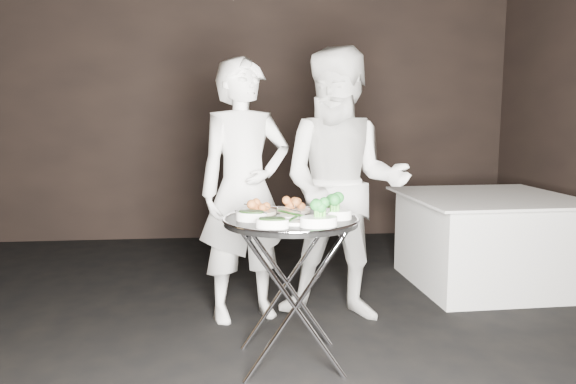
{
  "coord_description": "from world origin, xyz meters",
  "views": [
    {
      "loc": [
        -0.14,
        -2.78,
        1.39
      ],
      "look_at": [
        0.18,
        0.35,
        0.95
      ],
      "focal_mm": 35.0,
      "sensor_mm": 36.0,
      "label": 1
    }
  ],
  "objects": [
    {
      "name": "wall_back",
      "position": [
        0.0,
        3.52,
        1.5
      ],
      "size": [
        6.0,
        0.05,
        3.0
      ],
      "primitive_type": "cube",
      "color": "black",
      "rests_on": "floor"
    },
    {
      "name": "tray_stand",
      "position": [
        0.18,
        0.2,
        0.45
      ],
      "size": [
        0.55,
        0.47,
        0.81
      ],
      "rotation": [
        0.0,
        0.0,
        -0.08
      ],
      "color": "silver",
      "rests_on": "floor"
    },
    {
      "name": "serving_tray",
      "position": [
        0.18,
        0.2,
        0.82
      ],
      "size": [
        0.75,
        0.75,
        0.04
      ],
      "color": "black",
      "rests_on": "tray_stand"
    },
    {
      "name": "potato_plate_a",
      "position": [
        0.01,
        0.37,
        0.86
      ],
      "size": [
        0.21,
        0.21,
        0.08
      ],
      "rotation": [
        0.0,
        0.0,
        -0.24
      ],
      "color": "beige",
      "rests_on": "serving_tray"
    },
    {
      "name": "potato_plate_b",
      "position": [
        0.22,
        0.41,
        0.86
      ],
      "size": [
        0.2,
        0.2,
        0.07
      ],
      "rotation": [
        0.0,
        0.0,
        -0.22
      ],
      "color": "beige",
      "rests_on": "serving_tray"
    },
    {
      "name": "greens_bowl",
      "position": [
        0.43,
        0.32,
        0.86
      ],
      "size": [
        0.12,
        0.12,
        0.07
      ],
      "rotation": [
        0.0,
        0.0,
        0.33
      ],
      "color": "white",
      "rests_on": "serving_tray"
    },
    {
      "name": "asparagus_plate_a",
      "position": [
        0.18,
        0.22,
        0.84
      ],
      "size": [
        0.21,
        0.19,
        0.04
      ],
      "rotation": [
        0.0,
        0.0,
        0.55
      ],
      "color": "white",
      "rests_on": "serving_tray"
    },
    {
      "name": "asparagus_plate_b",
      "position": [
        0.16,
        0.04,
        0.84
      ],
      "size": [
        0.19,
        0.16,
        0.03
      ],
      "rotation": [
        0.0,
        0.0,
        -0.44
      ],
      "color": "white",
      "rests_on": "serving_tray"
    },
    {
      "name": "spinach_bowl_a",
      "position": [
        -0.03,
        0.16,
        0.86
      ],
      "size": [
        0.21,
        0.18,
        0.07
      ],
      "rotation": [
        0.0,
        0.0,
        -0.43
      ],
      "color": "white",
      "rests_on": "serving_tray"
    },
    {
      "name": "spinach_bowl_b",
      "position": [
        0.06,
        -0.04,
        0.86
      ],
      "size": [
        0.19,
        0.14,
        0.07
      ],
      "rotation": [
        0.0,
        0.0,
        -0.22
      ],
      "color": "white",
      "rests_on": "serving_tray"
    },
    {
      "name": "broccoli_bowl_a",
      "position": [
        0.41,
        0.17,
        0.86
      ],
      "size": [
        0.21,
        0.16,
        0.08
      ],
      "rotation": [
        0.0,
        0.0,
        -0.08
      ],
      "color": "white",
      "rests_on": "serving_tray"
    },
    {
      "name": "broccoli_bowl_b",
      "position": [
        0.3,
        -0.02,
        0.86
      ],
      "size": [
        0.22,
        0.17,
        0.08
      ],
      "rotation": [
        0.0,
        0.0,
        0.18
      ],
      "color": "white",
      "rests_on": "serving_tray"
    },
    {
      "name": "serving_utensils",
      "position": [
        0.2,
        0.27,
        0.87
      ],
      "size": [
        0.57,
        0.43,
        0.01
      ],
      "color": "silver",
      "rests_on": "serving_tray"
    },
    {
      "name": "waiter_left",
      "position": [
        -0.04,
        0.95,
        0.88
      ],
      "size": [
        0.74,
        0.61,
        1.76
      ],
      "primitive_type": "imported",
      "rotation": [
        0.0,
        0.0,
        0.33
      ],
      "color": "silver",
      "rests_on": "floor"
    },
    {
      "name": "waiter_right",
      "position": [
        0.61,
        0.88,
        0.91
      ],
      "size": [
        1.05,
        0.93,
        1.83
      ],
      "primitive_type": "imported",
      "rotation": [
        0.0,
        0.0,
        -0.3
      ],
      "color": "silver",
      "rests_on": "floor"
    },
    {
      "name": "dining_table",
      "position": [
        1.92,
        1.48,
        0.37
      ],
      "size": [
        1.3,
        1.3,
        0.74
      ],
      "rotation": [
        0.0,
        0.0,
        0.03
      ],
      "color": "silver",
      "rests_on": "floor"
    }
  ]
}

